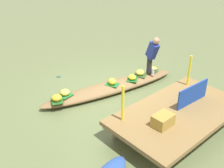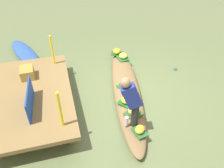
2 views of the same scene
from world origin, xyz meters
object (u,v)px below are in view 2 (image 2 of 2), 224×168
at_px(moored_boat, 25,53).
at_px(banana_bunch_5, 134,111).
at_px(vendor_person, 132,100).
at_px(market_banner, 30,99).
at_px(banana_bunch_1, 117,51).
at_px(banana_bunch_4, 140,129).
at_px(banana_bunch_0, 126,100).
at_px(banana_bunch_2, 125,83).
at_px(banana_bunch_3, 123,56).
at_px(vendor_boat, 126,90).
at_px(water_bottle, 127,121).
at_px(produce_crate, 27,73).

xyz_separation_m(moored_boat, banana_bunch_5, (-3.79, -2.50, 0.23)).
height_order(vendor_person, market_banner, vendor_person).
distance_m(banana_bunch_1, banana_bunch_4, 3.27).
height_order(banana_bunch_0, banana_bunch_5, banana_bunch_5).
bearing_deg(banana_bunch_1, banana_bunch_2, 170.61).
height_order(banana_bunch_2, banana_bunch_3, banana_bunch_2).
height_order(vendor_boat, banana_bunch_1, banana_bunch_1).
height_order(banana_bunch_3, market_banner, market_banner).
height_order(banana_bunch_4, banana_bunch_5, banana_bunch_5).
relative_size(water_bottle, market_banner, 0.22).
height_order(moored_boat, vendor_person, vendor_person).
bearing_deg(water_bottle, banana_bunch_1, -12.43).
height_order(moored_boat, banana_bunch_5, banana_bunch_5).
relative_size(vendor_boat, banana_bunch_3, 16.89).
bearing_deg(water_bottle, banana_bunch_4, -140.85).
height_order(banana_bunch_0, banana_bunch_2, banana_bunch_2).
bearing_deg(banana_bunch_0, moored_boat, 35.75).
bearing_deg(produce_crate, banana_bunch_0, -121.54).
distance_m(moored_boat, market_banner, 3.32).
height_order(banana_bunch_3, banana_bunch_5, banana_bunch_5).
distance_m(banana_bunch_2, banana_bunch_5, 1.05).
distance_m(banana_bunch_4, water_bottle, 0.33).
bearing_deg(market_banner, moored_boat, 8.60).
relative_size(banana_bunch_0, banana_bunch_1, 0.93).
relative_size(banana_bunch_3, vendor_person, 0.21).
xyz_separation_m(moored_boat, banana_bunch_4, (-4.33, -2.44, 0.22)).
height_order(banana_bunch_1, vendor_person, vendor_person).
relative_size(banana_bunch_5, market_banner, 0.24).
distance_m(vendor_boat, banana_bunch_5, 1.05).
distance_m(banana_bunch_0, banana_bunch_5, 0.40).
distance_m(banana_bunch_3, banana_bunch_5, 2.44).
height_order(banana_bunch_5, vendor_person, vendor_person).
height_order(banana_bunch_0, market_banner, market_banner).
height_order(banana_bunch_2, water_bottle, water_bottle).
bearing_deg(banana_bunch_4, market_banner, 62.76).
bearing_deg(banana_bunch_1, vendor_person, 169.08).
height_order(moored_boat, produce_crate, produce_crate).
height_order(banana_bunch_0, banana_bunch_4, banana_bunch_0).
bearing_deg(moored_boat, banana_bunch_4, -171.64).
relative_size(banana_bunch_0, produce_crate, 0.55).
bearing_deg(banana_bunch_4, banana_bunch_5, -6.30).
bearing_deg(banana_bunch_2, banana_bunch_3, -15.99).
bearing_deg(moored_boat, banana_bunch_1, -131.68).
relative_size(moored_boat, banana_bunch_3, 8.83).
xyz_separation_m(banana_bunch_5, water_bottle, (-0.28, 0.27, 0.03)).
bearing_deg(moored_boat, banana_bunch_5, -167.65).
bearing_deg(vendor_boat, banana_bunch_4, -177.10).
relative_size(vendor_boat, banana_bunch_1, 16.51).
height_order(banana_bunch_4, produce_crate, produce_crate).
xyz_separation_m(vendor_boat, banana_bunch_5, (-1.02, 0.17, 0.22)).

